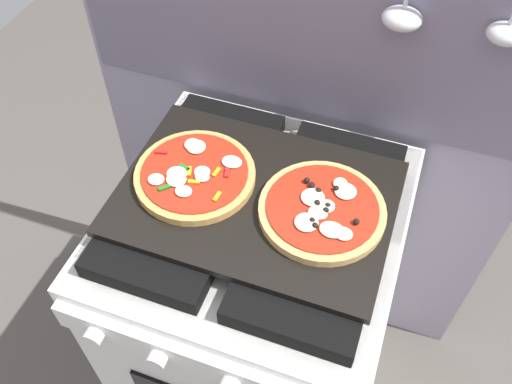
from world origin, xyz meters
name	(u,v)px	position (x,y,z in m)	size (l,w,h in m)	color
ground_plane	(256,374)	(0.00, 0.00, 0.00)	(4.00, 4.00, 0.00)	#4C4742
kitchen_backsplash	(302,132)	(0.00, 0.33, 0.79)	(1.10, 0.09, 1.55)	gray
stove	(256,308)	(0.00, 0.00, 0.45)	(0.60, 0.64, 0.90)	white
baking_tray	(256,198)	(0.00, 0.00, 0.91)	(0.54, 0.38, 0.02)	black
pizza_left	(195,173)	(-0.13, 0.00, 0.93)	(0.24, 0.24, 0.03)	tan
pizza_right	(322,211)	(0.13, 0.00, 0.93)	(0.24, 0.24, 0.03)	tan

